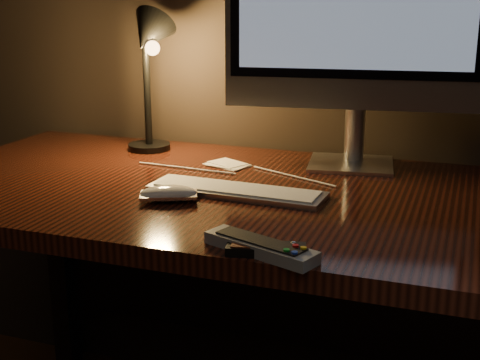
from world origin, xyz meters
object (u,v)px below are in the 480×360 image
(keyboard, at_px, (236,190))
(desk_lamp, at_px, (149,55))
(media_remote, at_px, (266,249))
(tv_remote, at_px, (260,247))
(mouse, at_px, (169,195))
(desk, at_px, (270,236))
(monitor, at_px, (358,5))

(keyboard, height_order, desk_lamp, desk_lamp)
(media_remote, height_order, tv_remote, tv_remote)
(keyboard, relative_size, tv_remote, 1.82)
(desk_lamp, bearing_deg, mouse, -75.78)
(keyboard, relative_size, desk_lamp, 1.00)
(desk, relative_size, monitor, 2.50)
(media_remote, xyz_separation_m, desk_lamp, (-0.49, 0.56, 0.25))
(keyboard, distance_m, tv_remote, 0.33)
(monitor, xyz_separation_m, mouse, (-0.30, -0.39, -0.37))
(desk, xyz_separation_m, keyboard, (-0.04, -0.11, 0.14))
(monitor, bearing_deg, keyboard, -129.56)
(media_remote, bearing_deg, desk, 94.37)
(desk, relative_size, keyboard, 4.25)
(mouse, height_order, tv_remote, tv_remote)
(monitor, height_order, tv_remote, monitor)
(monitor, bearing_deg, desk, -134.95)
(desk, height_order, media_remote, media_remote)
(media_remote, bearing_deg, monitor, 75.75)
(mouse, distance_m, tv_remote, 0.33)
(keyboard, distance_m, desk_lamp, 0.49)
(mouse, bearing_deg, desk, 28.71)
(tv_remote, bearing_deg, desk, 125.18)
(desk, xyz_separation_m, tv_remote, (0.11, -0.41, 0.14))
(desk, height_order, monitor, monitor)
(tv_remote, bearing_deg, desk_lamp, 150.74)
(keyboard, bearing_deg, desk_lamp, 143.62)
(media_remote, relative_size, desk_lamp, 0.36)
(keyboard, bearing_deg, mouse, -138.66)
(keyboard, xyz_separation_m, desk_lamp, (-0.33, 0.27, 0.25))
(media_remote, distance_m, tv_remote, 0.01)
(monitor, distance_m, media_remote, 0.70)
(desk, height_order, tv_remote, tv_remote)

